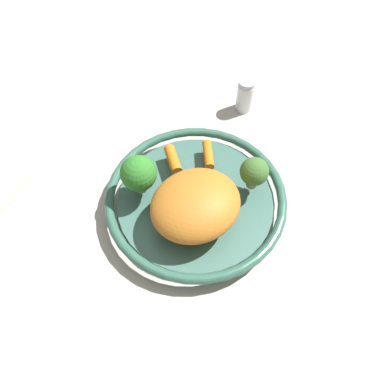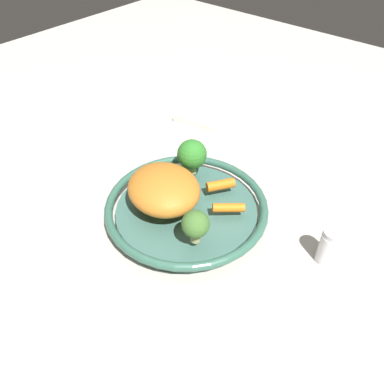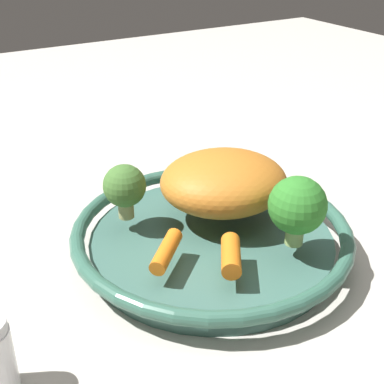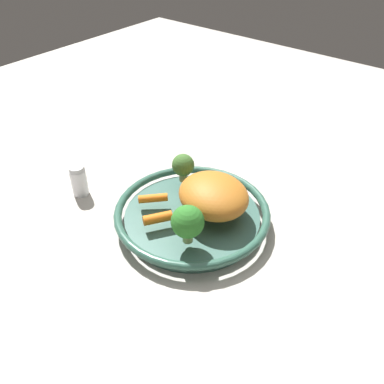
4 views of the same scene
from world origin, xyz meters
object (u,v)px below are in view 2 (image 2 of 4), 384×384
object	(u,v)px
roast_chicken_piece	(164,189)
dish_towel	(201,115)
salt_shaker	(329,247)
broccoli_floret_mid	(192,155)
broccoli_floret_large	(195,225)
serving_bowl	(186,209)
baby_carrot_back	(229,208)
baby_carrot_right	(221,185)

from	to	relation	value
roast_chicken_piece	dish_towel	world-z (taller)	roast_chicken_piece
salt_shaker	dish_towel	size ratio (longest dim) A/B	0.65
broccoli_floret_mid	broccoli_floret_large	bearing A→B (deg)	-47.70
dish_towel	broccoli_floret_large	bearing A→B (deg)	-51.76
serving_bowl	dish_towel	distance (m)	0.38
serving_bowl	broccoli_floret_mid	size ratio (longest dim) A/B	4.14
baby_carrot_back	salt_shaker	distance (m)	0.18
serving_bowl	dish_towel	xyz separation A→B (m)	(-0.22, 0.31, -0.01)
serving_bowl	broccoli_floret_large	xyz separation A→B (m)	(0.07, -0.06, 0.06)
baby_carrot_right	salt_shaker	world-z (taller)	salt_shaker
roast_chicken_piece	baby_carrot_back	xyz separation A→B (m)	(0.11, 0.06, -0.02)
dish_towel	roast_chicken_piece	bearing A→B (deg)	-60.94
serving_bowl	roast_chicken_piece	xyz separation A→B (m)	(-0.03, -0.03, 0.05)
baby_carrot_back	salt_shaker	xyz separation A→B (m)	(0.18, 0.04, -0.01)
serving_bowl	broccoli_floret_large	distance (m)	0.11
baby_carrot_back	roast_chicken_piece	bearing A→B (deg)	-151.23
roast_chicken_piece	broccoli_floret_large	distance (m)	0.11
roast_chicken_piece	baby_carrot_back	distance (m)	0.12
serving_bowl	broccoli_floret_large	size ratio (longest dim) A/B	4.91
salt_shaker	roast_chicken_piece	bearing A→B (deg)	-160.17
serving_bowl	baby_carrot_back	world-z (taller)	baby_carrot_back
serving_bowl	baby_carrot_back	size ratio (longest dim) A/B	5.30
baby_carrot_back	salt_shaker	bearing A→B (deg)	13.98
baby_carrot_right	dish_towel	world-z (taller)	baby_carrot_right
broccoli_floret_large	baby_carrot_right	bearing A→B (deg)	110.17
baby_carrot_back	salt_shaker	world-z (taller)	salt_shaker
broccoli_floret_large	baby_carrot_back	bearing A→B (deg)	89.99
baby_carrot_back	broccoli_floret_mid	bearing A→B (deg)	160.74
baby_carrot_right	salt_shaker	distance (m)	0.23
baby_carrot_right	serving_bowl	bearing A→B (deg)	-108.67
baby_carrot_right	broccoli_floret_mid	size ratio (longest dim) A/B	0.73
roast_chicken_piece	baby_carrot_back	bearing A→B (deg)	28.77
baby_carrot_back	baby_carrot_right	world-z (taller)	baby_carrot_right
broccoli_floret_large	serving_bowl	bearing A→B (deg)	140.24
broccoli_floret_large	salt_shaker	distance (m)	0.23
dish_towel	salt_shaker	bearing A→B (deg)	-26.24
salt_shaker	dish_towel	world-z (taller)	salt_shaker
serving_bowl	roast_chicken_piece	size ratio (longest dim) A/B	2.13
baby_carrot_back	baby_carrot_right	distance (m)	0.06
baby_carrot_back	dish_towel	size ratio (longest dim) A/B	0.53
baby_carrot_right	broccoli_floret_large	xyz separation A→B (m)	(0.05, -0.13, 0.03)
salt_shaker	dish_towel	xyz separation A→B (m)	(-0.47, 0.23, -0.03)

